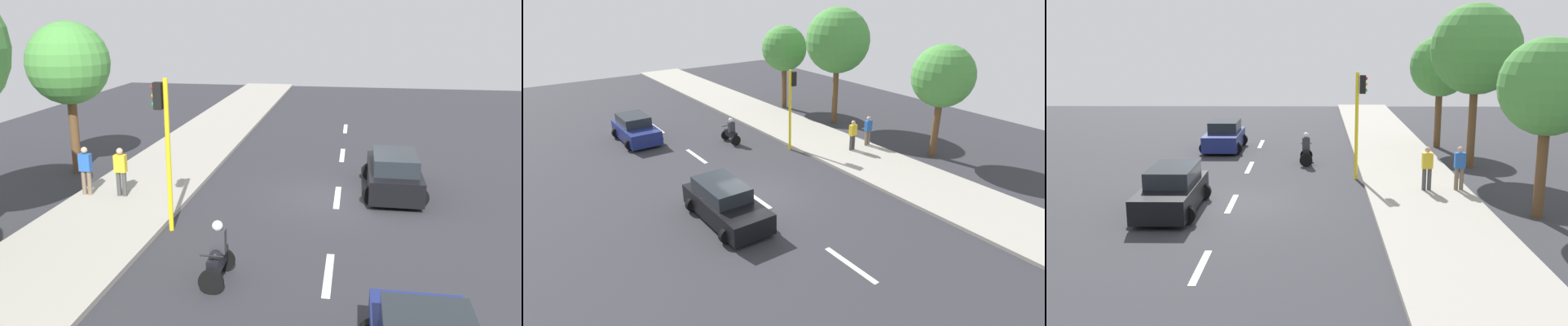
% 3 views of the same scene
% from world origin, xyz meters
% --- Properties ---
extents(ground_plane, '(40.00, 60.00, 0.10)m').
position_xyz_m(ground_plane, '(0.00, 0.00, -0.05)').
color(ground_plane, '#2D2D33').
extents(sidewalk, '(4.00, 60.00, 0.15)m').
position_xyz_m(sidewalk, '(7.00, 0.00, 0.07)').
color(sidewalk, '#9E998E').
rests_on(sidewalk, ground).
extents(lane_stripe_north, '(0.20, 2.40, 0.01)m').
position_xyz_m(lane_stripe_north, '(0.00, -6.00, 0.01)').
color(lane_stripe_north, white).
rests_on(lane_stripe_north, ground).
extents(lane_stripe_mid, '(0.20, 2.40, 0.01)m').
position_xyz_m(lane_stripe_mid, '(0.00, 0.00, 0.01)').
color(lane_stripe_mid, white).
rests_on(lane_stripe_mid, ground).
extents(lane_stripe_south, '(0.20, 2.40, 0.01)m').
position_xyz_m(lane_stripe_south, '(0.00, 6.00, 0.01)').
color(lane_stripe_south, white).
rests_on(lane_stripe_south, ground).
extents(lane_stripe_far_south, '(0.20, 2.40, 0.01)m').
position_xyz_m(lane_stripe_far_south, '(0.00, 12.00, 0.01)').
color(lane_stripe_far_south, white).
rests_on(lane_stripe_far_south, ground).
extents(car_black, '(2.20, 4.37, 1.52)m').
position_xyz_m(car_black, '(-1.93, -0.88, 0.71)').
color(car_black, black).
rests_on(car_black, ground).
extents(car_dark_blue, '(2.20, 3.87, 1.52)m').
position_xyz_m(car_dark_blue, '(-1.80, 10.39, 0.71)').
color(car_dark_blue, navy).
rests_on(car_dark_blue, ground).
extents(motorcycle, '(0.60, 1.30, 1.53)m').
position_xyz_m(motorcycle, '(2.60, 6.79, 0.64)').
color(motorcycle, black).
rests_on(motorcycle, ground).
extents(pedestrian_near_signal, '(0.40, 0.24, 1.69)m').
position_xyz_m(pedestrian_near_signal, '(8.55, 1.56, 1.06)').
color(pedestrian_near_signal, '#72604C').
rests_on(pedestrian_near_signal, sidewalk).
extents(pedestrian_by_tree, '(0.40, 0.24, 1.69)m').
position_xyz_m(pedestrian_by_tree, '(7.30, 1.50, 1.06)').
color(pedestrian_by_tree, '#3F3F3F').
rests_on(pedestrian_by_tree, sidewalk).
extents(traffic_light_corner, '(0.49, 0.24, 4.50)m').
position_xyz_m(traffic_light_corner, '(4.85, 3.85, 2.93)').
color(traffic_light_corner, yellow).
rests_on(traffic_light_corner, ground).
extents(street_tree_north, '(3.22, 3.22, 5.98)m').
position_xyz_m(street_tree_north, '(9.66, 11.20, 4.33)').
color(street_tree_north, brown).
rests_on(street_tree_north, ground).
extents(street_tree_south, '(3.18, 3.18, 5.96)m').
position_xyz_m(street_tree_south, '(10.49, -1.44, 4.33)').
color(street_tree_south, brown).
rests_on(street_tree_south, ground).
extents(street_tree_center, '(4.04, 4.04, 7.39)m').
position_xyz_m(street_tree_center, '(10.16, 6.17, 5.35)').
color(street_tree_center, brown).
rests_on(street_tree_center, ground).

